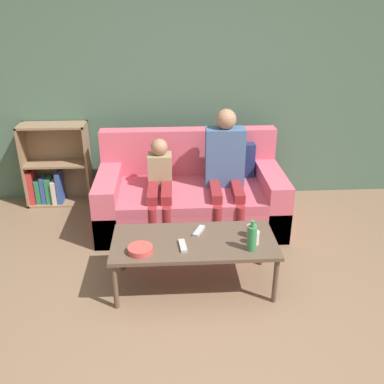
# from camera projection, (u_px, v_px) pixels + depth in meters

# --- Properties ---
(ground_plane) EXTENTS (22.00, 22.00, 0.00)m
(ground_plane) POSITION_uv_depth(u_px,v_px,m) (202.00, 335.00, 3.00)
(ground_plane) COLOR #84664C
(wall_back) EXTENTS (12.00, 0.06, 2.60)m
(wall_back) POSITION_uv_depth(u_px,v_px,m) (185.00, 84.00, 4.63)
(wall_back) COLOR #4C6B56
(wall_back) RESTS_ON ground_plane
(couch) EXTENTS (1.85, 0.97, 0.90)m
(couch) POSITION_uv_depth(u_px,v_px,m) (191.00, 196.00, 4.41)
(couch) COLOR #DB5B70
(couch) RESTS_ON ground_plane
(bookshelf) EXTENTS (0.71, 0.28, 0.92)m
(bookshelf) POSITION_uv_depth(u_px,v_px,m) (55.00, 171.00, 4.80)
(bookshelf) COLOR #8E7051
(bookshelf) RESTS_ON ground_plane
(coffee_table) EXTENTS (1.29, 0.59, 0.42)m
(coffee_table) POSITION_uv_depth(u_px,v_px,m) (194.00, 244.00, 3.38)
(coffee_table) COLOR brown
(coffee_table) RESTS_ON ground_plane
(person_adult) EXTENTS (0.39, 0.67, 1.20)m
(person_adult) POSITION_uv_depth(u_px,v_px,m) (225.00, 163.00, 4.18)
(person_adult) COLOR maroon
(person_adult) RESTS_ON ground_plane
(person_child) EXTENTS (0.24, 0.66, 0.91)m
(person_child) POSITION_uv_depth(u_px,v_px,m) (160.00, 183.00, 4.16)
(person_child) COLOR maroon
(person_child) RESTS_ON ground_plane
(cup_near) EXTENTS (0.08, 0.08, 0.10)m
(cup_near) POSITION_uv_depth(u_px,v_px,m) (251.00, 231.00, 3.40)
(cup_near) COLOR pink
(cup_near) RESTS_ON coffee_table
(cup_far) EXTENTS (0.07, 0.07, 0.11)m
(cup_far) POSITION_uv_depth(u_px,v_px,m) (255.00, 238.00, 3.29)
(cup_far) COLOR silver
(cup_far) RESTS_ON coffee_table
(tv_remote_0) EXTENTS (0.12, 0.17, 0.02)m
(tv_remote_0) POSITION_uv_depth(u_px,v_px,m) (199.00, 231.00, 3.47)
(tv_remote_0) COLOR #B7B7BC
(tv_remote_0) RESTS_ON coffee_table
(tv_remote_1) EXTENTS (0.07, 0.17, 0.02)m
(tv_remote_1) POSITION_uv_depth(u_px,v_px,m) (183.00, 246.00, 3.27)
(tv_remote_1) COLOR #B7B7BC
(tv_remote_1) RESTS_ON coffee_table
(snack_bowl) EXTENTS (0.19, 0.19, 0.05)m
(snack_bowl) POSITION_uv_depth(u_px,v_px,m) (140.00, 249.00, 3.20)
(snack_bowl) COLOR #DB4C47
(snack_bowl) RESTS_ON coffee_table
(bottle) EXTENTS (0.07, 0.07, 0.25)m
(bottle) POSITION_uv_depth(u_px,v_px,m) (252.00, 238.00, 3.20)
(bottle) COLOR #33844C
(bottle) RESTS_ON coffee_table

